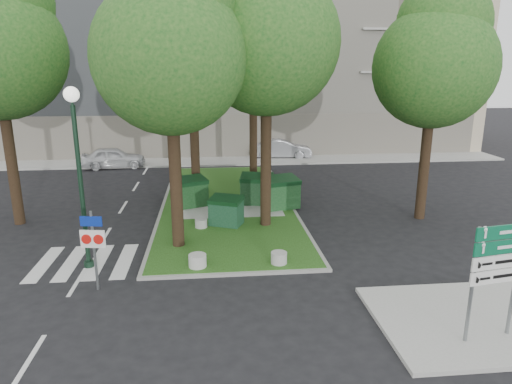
{
  "coord_description": "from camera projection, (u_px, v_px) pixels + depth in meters",
  "views": [
    {
      "loc": [
        -0.22,
        -13.57,
        6.48
      ],
      "look_at": [
        1.43,
        2.81,
        2.0
      ],
      "focal_mm": 32.0,
      "sensor_mm": 36.0,
      "label": 1
    }
  ],
  "objects": [
    {
      "name": "dumpster_d",
      "position": [
        281.0,
        193.0,
        21.37
      ],
      "size": [
        1.87,
        1.54,
        1.5
      ],
      "rotation": [
        0.0,
        0.0,
        0.29
      ],
      "color": "#14421A",
      "rests_on": "median_island"
    },
    {
      "name": "building_sidewalk",
      "position": [
        214.0,
        161.0,
        32.49
      ],
      "size": [
        42.0,
        3.0,
        0.12
      ],
      "primitive_type": "cube",
      "color": "#999993",
      "rests_on": "ground"
    },
    {
      "name": "tree_median_far",
      "position": [
        255.0,
        32.0,
        24.36
      ],
      "size": [
        5.8,
        5.8,
        11.93
      ],
      "color": "black",
      "rests_on": "ground"
    },
    {
      "name": "tree_street_right",
      "position": [
        437.0,
        55.0,
        18.65
      ],
      "size": [
        5.0,
        5.0,
        10.06
      ],
      "color": "black",
      "rests_on": "ground"
    },
    {
      "name": "street_lamp",
      "position": [
        78.0,
        158.0,
        14.41
      ],
      "size": [
        0.47,
        0.47,
        5.95
      ],
      "color": "black",
      "rests_on": "ground"
    },
    {
      "name": "ground",
      "position": [
        221.0,
        275.0,
        14.75
      ],
      "size": [
        120.0,
        120.0,
        0.0
      ],
      "primitive_type": "plane",
      "color": "black",
      "rests_on": "ground"
    },
    {
      "name": "traffic_sign_pole",
      "position": [
        93.0,
        240.0,
        13.39
      ],
      "size": [
        0.74,
        0.15,
        2.49
      ],
      "rotation": [
        0.0,
        0.0,
        -0.15
      ],
      "color": "slate",
      "rests_on": "ground"
    },
    {
      "name": "apartment_building",
      "position": [
        211.0,
        49.0,
        37.61
      ],
      "size": [
        41.0,
        12.0,
        16.0
      ],
      "primitive_type": "cube",
      "color": "#BEB08E",
      "rests_on": "ground"
    },
    {
      "name": "sidewalk_corner",
      "position": [
        471.0,
        320.0,
        12.0
      ],
      "size": [
        5.0,
        4.0,
        0.12
      ],
      "primitive_type": "cube",
      "color": "#999993",
      "rests_on": "ground"
    },
    {
      "name": "median_kerb",
      "position": [
        227.0,
        203.0,
        22.46
      ],
      "size": [
        6.3,
        16.3,
        0.1
      ],
      "primitive_type": "cube",
      "color": "gray",
      "rests_on": "ground"
    },
    {
      "name": "directional_sign",
      "position": [
        497.0,
        264.0,
        10.66
      ],
      "size": [
        1.44,
        0.31,
        2.9
      ],
      "rotation": [
        0.0,
        0.0,
        0.17
      ],
      "color": "slate",
      "rests_on": "sidewalk_corner"
    },
    {
      "name": "bollard_right",
      "position": [
        279.0,
        258.0,
        15.34
      ],
      "size": [
        0.54,
        0.54,
        0.39
      ],
      "primitive_type": "cylinder",
      "color": "#A3A29E",
      "rests_on": "median_island"
    },
    {
      "name": "bollard_left",
      "position": [
        198.0,
        261.0,
        15.07
      ],
      "size": [
        0.59,
        0.59,
        0.42
      ],
      "primitive_type": "cylinder",
      "color": "#B0AFAA",
      "rests_on": "median_island"
    },
    {
      "name": "dumpster_b",
      "position": [
        226.0,
        211.0,
        19.05
      ],
      "size": [
        1.58,
        1.38,
        1.23
      ],
      "rotation": [
        0.0,
        0.0,
        -0.41
      ],
      "color": "#103821",
      "rests_on": "median_island"
    },
    {
      "name": "bollard_mid",
      "position": [
        201.0,
        223.0,
        18.81
      ],
      "size": [
        0.5,
        0.5,
        0.36
      ],
      "primitive_type": "cylinder",
      "color": "#9D9D98",
      "rests_on": "median_island"
    },
    {
      "name": "tree_median_mid",
      "position": [
        194.0,
        57.0,
        21.53
      ],
      "size": [
        4.8,
        4.8,
        9.99
      ],
      "color": "black",
      "rests_on": "ground"
    },
    {
      "name": "zebra_crossing",
      "position": [
        112.0,
        261.0,
        15.83
      ],
      "size": [
        5.0,
        3.0,
        0.01
      ],
      "primitive_type": "cube",
      "color": "silver",
      "rests_on": "ground"
    },
    {
      "name": "litter_bin",
      "position": [
        258.0,
        195.0,
        22.39
      ],
      "size": [
        0.38,
        0.38,
        0.67
      ],
      "primitive_type": "cylinder",
      "color": "gold",
      "rests_on": "median_island"
    },
    {
      "name": "dumpster_c",
      "position": [
        257.0,
        189.0,
        22.05
      ],
      "size": [
        1.75,
        1.38,
        1.45
      ],
      "rotation": [
        0.0,
        0.0,
        -0.2
      ],
      "color": "black",
      "rests_on": "median_island"
    },
    {
      "name": "car_silver",
      "position": [
        282.0,
        149.0,
        33.77
      ],
      "size": [
        4.49,
        1.93,
        1.44
      ],
      "primitive_type": "imported",
      "rotation": [
        0.0,
        0.0,
        1.47
      ],
      "color": "#919298",
      "rests_on": "ground"
    },
    {
      "name": "dumpster_a",
      "position": [
        190.0,
        192.0,
        21.62
      ],
      "size": [
        1.82,
        1.59,
        1.41
      ],
      "rotation": [
        0.0,
        0.0,
        0.41
      ],
      "color": "#0F3813",
      "rests_on": "median_island"
    },
    {
      "name": "car_white",
      "position": [
        114.0,
        158.0,
        30.48
      ],
      "size": [
        4.29,
        2.19,
        1.4
      ],
      "primitive_type": "imported",
      "rotation": [
        0.0,
        0.0,
        1.71
      ],
      "color": "silver",
      "rests_on": "ground"
    },
    {
      "name": "tree_median_near_left",
      "position": [
        172.0,
        42.0,
        15.15
      ],
      "size": [
        5.2,
        5.2,
        10.53
      ],
      "color": "black",
      "rests_on": "ground"
    },
    {
      "name": "tree_median_near_right",
      "position": [
        269.0,
        27.0,
        17.23
      ],
      "size": [
        5.6,
        5.6,
        11.46
      ],
      "color": "black",
      "rests_on": "ground"
    },
    {
      "name": "median_island",
      "position": [
        227.0,
        203.0,
        22.46
      ],
      "size": [
        6.0,
        16.0,
        0.12
      ],
      "primitive_type": "cube",
      "color": "#1F4313",
      "rests_on": "ground"
    }
  ]
}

